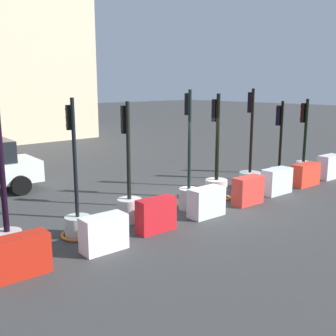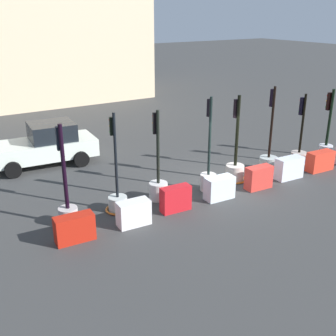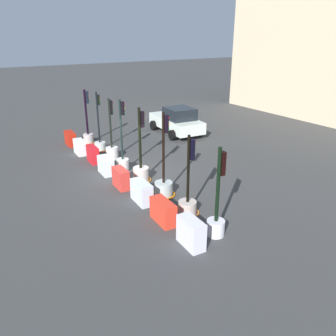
{
  "view_description": "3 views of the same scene",
  "coord_description": "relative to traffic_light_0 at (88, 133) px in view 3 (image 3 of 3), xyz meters",
  "views": [
    {
      "loc": [
        -8.62,
        -7.95,
        3.5
      ],
      "look_at": [
        -1.23,
        0.23,
        1.22
      ],
      "focal_mm": 43.21,
      "sensor_mm": 36.0,
      "label": 1
    },
    {
      "loc": [
        -9.19,
        -10.92,
        6.07
      ],
      "look_at": [
        -2.07,
        0.43,
        0.95
      ],
      "focal_mm": 44.49,
      "sensor_mm": 36.0,
      "label": 2
    },
    {
      "loc": [
        13.04,
        -6.25,
        6.05
      ],
      "look_at": [
        2.13,
        0.62,
        0.95
      ],
      "focal_mm": 36.55,
      "sensor_mm": 36.0,
      "label": 3
    }
  ],
  "objects": [
    {
      "name": "construction_barrier_5",
      "position": [
        8.39,
        -0.93,
        -0.19
      ],
      "size": [
        1.13,
        0.53,
        0.83
      ],
      "color": "silver",
      "rests_on": "ground_plane"
    },
    {
      "name": "construction_barrier_2",
      "position": [
        3.23,
        -0.94,
        -0.19
      ],
      "size": [
        1.01,
        0.43,
        0.83
      ],
      "color": "red",
      "rests_on": "ground_plane"
    },
    {
      "name": "traffic_light_5",
      "position": [
        8.32,
        0.09,
        -0.14
      ],
      "size": [
        0.94,
        0.94,
        3.37
      ],
      "color": "#A8B1AF",
      "rests_on": "ground_plane"
    },
    {
      "name": "construction_barrier_7",
      "position": [
        11.74,
        -1.03,
        -0.15
      ],
      "size": [
        1.02,
        0.51,
        0.9
      ],
      "color": "silver",
      "rests_on": "ground_plane"
    },
    {
      "name": "construction_barrier_6",
      "position": [
        10.08,
        -1.01,
        -0.21
      ],
      "size": [
        1.17,
        0.52,
        0.79
      ],
      "color": "red",
      "rests_on": "ground_plane"
    },
    {
      "name": "traffic_light_6",
      "position": [
        10.04,
        0.05,
        -0.11
      ],
      "size": [
        0.87,
        0.87,
        2.93
      ],
      "color": "#B8A89F",
      "rests_on": "ground_plane"
    },
    {
      "name": "construction_barrier_1",
      "position": [
        1.65,
        -1.07,
        -0.21
      ],
      "size": [
        1.01,
        0.51,
        0.77
      ],
      "color": "white",
      "rests_on": "ground_plane"
    },
    {
      "name": "traffic_light_0",
      "position": [
        0.0,
        0.0,
        0.0
      ],
      "size": [
        0.79,
        0.79,
        3.12
      ],
      "color": "#BCB0AE",
      "rests_on": "ground_plane"
    },
    {
      "name": "traffic_light_4",
      "position": [
        6.52,
        0.03,
        -0.07
      ],
      "size": [
        0.9,
        0.9,
        3.24
      ],
      "color": "beige",
      "rests_on": "ground_plane"
    },
    {
      "name": "construction_barrier_3",
      "position": [
        4.98,
        -0.97,
        -0.21
      ],
      "size": [
        1.04,
        0.53,
        0.79
      ],
      "color": "silver",
      "rests_on": "ground_plane"
    },
    {
      "name": "ground_plane",
      "position": [
        5.82,
        -0.09,
        -0.6
      ],
      "size": [
        120.0,
        120.0,
        0.0
      ],
      "primitive_type": "plane",
      "color": "#383938"
    },
    {
      "name": "traffic_light_1",
      "position": [
        1.66,
        0.06,
        -0.14
      ],
      "size": [
        0.82,
        0.82,
        3.22
      ],
      "color": "beige",
      "rests_on": "ground_plane"
    },
    {
      "name": "construction_barrier_4",
      "position": [
        6.73,
        -1.03,
        -0.19
      ],
      "size": [
        1.02,
        0.48,
        0.83
      ],
      "color": "red",
      "rests_on": "ground_plane"
    },
    {
      "name": "traffic_light_2",
      "position": [
        3.2,
        0.11,
        -0.02
      ],
      "size": [
        0.63,
        0.63,
        3.1
      ],
      "color": "silver",
      "rests_on": "ground_plane"
    },
    {
      "name": "car_white_van",
      "position": [
        1.01,
        5.57,
        0.22
      ],
      "size": [
        4.44,
        2.46,
        1.72
      ],
      "color": "silver",
      "rests_on": "ground_plane"
    },
    {
      "name": "traffic_light_3",
      "position": [
        5.11,
        -0.17,
        0.04
      ],
      "size": [
        0.57,
        0.57,
        3.37
      ],
      "color": "silver",
      "rests_on": "ground_plane"
    },
    {
      "name": "construction_barrier_0",
      "position": [
        -0.17,
        -1.02,
        -0.21
      ],
      "size": [
        1.11,
        0.49,
        0.78
      ],
      "color": "red",
      "rests_on": "ground_plane"
    },
    {
      "name": "traffic_light_7",
      "position": [
        11.67,
        0.0,
        0.09
      ],
      "size": [
        0.58,
        0.58,
        2.97
      ],
      "color": "silver",
      "rests_on": "ground_plane"
    }
  ]
}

